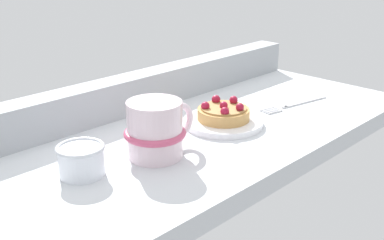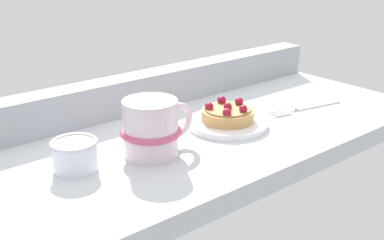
{
  "view_description": "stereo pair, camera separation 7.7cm",
  "coord_description": "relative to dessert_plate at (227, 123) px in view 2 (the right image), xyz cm",
  "views": [
    {
      "loc": [
        -55.52,
        -52.62,
        30.59
      ],
      "look_at": [
        -3.92,
        -2.02,
        3.33
      ],
      "focal_mm": 45.53,
      "sensor_mm": 36.0,
      "label": 1
    },
    {
      "loc": [
        -49.83,
        -57.84,
        30.59
      ],
      "look_at": [
        -3.92,
        -2.02,
        3.33
      ],
      "focal_mm": 45.53,
      "sensor_mm": 36.0,
      "label": 2
    }
  ],
  "objects": [
    {
      "name": "ground_plane",
      "position": [
        -4.46,
        1.4,
        -2.12
      ],
      "size": [
        85.03,
        36.88,
        3.25
      ],
      "primitive_type": "cube",
      "color": "silver"
    },
    {
      "name": "window_rail_back",
      "position": [
        -4.46,
        17.28,
        2.83
      ],
      "size": [
        83.33,
        5.11,
        6.64
      ],
      "primitive_type": "cube",
      "color": "#9EA3A8",
      "rests_on": "ground_plane"
    },
    {
      "name": "dessert_plate",
      "position": [
        0.0,
        0.0,
        0.0
      ],
      "size": [
        13.79,
        13.79,
        1.06
      ],
      "color": "white",
      "rests_on": "ground_plane"
    },
    {
      "name": "raspberry_tart",
      "position": [
        0.01,
        0.02,
        1.79
      ],
      "size": [
        8.99,
        8.99,
        3.44
      ],
      "color": "tan",
      "rests_on": "dessert_plate"
    },
    {
      "name": "coffee_mug",
      "position": [
        -16.53,
        -1.25,
        3.71
      ],
      "size": [
        12.39,
        9.2,
        8.55
      ],
      "color": "silver",
      "rests_on": "ground_plane"
    },
    {
      "name": "dessert_fork",
      "position": [
        17.66,
        -3.01,
        -0.19
      ],
      "size": [
        16.45,
        4.74,
        0.6
      ],
      "color": "silver",
      "rests_on": "ground_plane"
    },
    {
      "name": "sugar_bowl",
      "position": [
        -27.82,
        1.64,
        1.82
      ],
      "size": [
        6.67,
        6.67,
        4.34
      ],
      "color": "silver",
      "rests_on": "ground_plane"
    }
  ]
}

